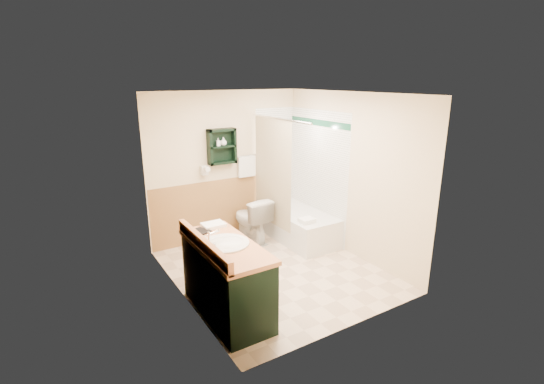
{
  "coord_description": "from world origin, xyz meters",
  "views": [
    {
      "loc": [
        -2.63,
        -4.18,
        2.59
      ],
      "look_at": [
        0.08,
        0.2,
        1.08
      ],
      "focal_mm": 26.0,
      "sensor_mm": 36.0,
      "label": 1
    }
  ],
  "objects_px": {
    "wall_shelf": "(222,146)",
    "vanity": "(227,279)",
    "toilet": "(251,220)",
    "bathtub": "(297,225)",
    "soap_bottle_b": "(223,142)",
    "soap_bottle_a": "(218,144)",
    "hair_dryer": "(204,170)",
    "vanity_book": "(196,225)"
  },
  "relations": [
    {
      "from": "wall_shelf",
      "to": "vanity",
      "type": "height_order",
      "value": "wall_shelf"
    },
    {
      "from": "wall_shelf",
      "to": "toilet",
      "type": "xyz_separation_m",
      "value": [
        0.32,
        -0.32,
        -1.18
      ]
    },
    {
      "from": "bathtub",
      "to": "soap_bottle_b",
      "type": "height_order",
      "value": "soap_bottle_b"
    },
    {
      "from": "soap_bottle_a",
      "to": "bathtub",
      "type": "bearing_deg",
      "value": -29.16
    },
    {
      "from": "wall_shelf",
      "to": "bathtub",
      "type": "bearing_deg",
      "value": -30.82
    },
    {
      "from": "hair_dryer",
      "to": "vanity",
      "type": "distance_m",
      "value": 2.23
    },
    {
      "from": "bathtub",
      "to": "toilet",
      "type": "xyz_separation_m",
      "value": [
        -0.7,
        0.29,
        0.13
      ]
    },
    {
      "from": "hair_dryer",
      "to": "toilet",
      "type": "distance_m",
      "value": 1.09
    },
    {
      "from": "bathtub",
      "to": "toilet",
      "type": "relative_size",
      "value": 1.99
    },
    {
      "from": "hair_dryer",
      "to": "vanity",
      "type": "xyz_separation_m",
      "value": [
        -0.59,
        -2.0,
        -0.77
      ]
    },
    {
      "from": "toilet",
      "to": "vanity",
      "type": "bearing_deg",
      "value": 49.85
    },
    {
      "from": "hair_dryer",
      "to": "vanity",
      "type": "height_order",
      "value": "hair_dryer"
    },
    {
      "from": "hair_dryer",
      "to": "toilet",
      "type": "relative_size",
      "value": 0.32
    },
    {
      "from": "bathtub",
      "to": "vanity_book",
      "type": "relative_size",
      "value": 7.27
    },
    {
      "from": "wall_shelf",
      "to": "toilet",
      "type": "bearing_deg",
      "value": -44.78
    },
    {
      "from": "toilet",
      "to": "soap_bottle_a",
      "type": "relative_size",
      "value": 6.18
    },
    {
      "from": "vanity",
      "to": "bathtub",
      "type": "relative_size",
      "value": 0.89
    },
    {
      "from": "wall_shelf",
      "to": "soap_bottle_a",
      "type": "xyz_separation_m",
      "value": [
        -0.06,
        -0.01,
        0.04
      ]
    },
    {
      "from": "vanity",
      "to": "toilet",
      "type": "distance_m",
      "value": 2.06
    },
    {
      "from": "toilet",
      "to": "soap_bottle_b",
      "type": "distance_m",
      "value": 1.32
    },
    {
      "from": "wall_shelf",
      "to": "soap_bottle_a",
      "type": "relative_size",
      "value": 4.5
    },
    {
      "from": "toilet",
      "to": "vanity_book",
      "type": "distance_m",
      "value": 1.93
    },
    {
      "from": "vanity",
      "to": "soap_bottle_a",
      "type": "bearing_deg",
      "value": 67.09
    },
    {
      "from": "wall_shelf",
      "to": "vanity_book",
      "type": "height_order",
      "value": "wall_shelf"
    },
    {
      "from": "soap_bottle_b",
      "to": "vanity_book",
      "type": "bearing_deg",
      "value": -125.36
    },
    {
      "from": "wall_shelf",
      "to": "bathtub",
      "type": "distance_m",
      "value": 1.78
    },
    {
      "from": "bathtub",
      "to": "soap_bottle_b",
      "type": "xyz_separation_m",
      "value": [
        -1.0,
        0.61,
        1.38
      ]
    },
    {
      "from": "vanity",
      "to": "toilet",
      "type": "relative_size",
      "value": 1.78
    },
    {
      "from": "bathtub",
      "to": "soap_bottle_b",
      "type": "bearing_deg",
      "value": 148.72
    },
    {
      "from": "vanity",
      "to": "vanity_book",
      "type": "height_order",
      "value": "vanity_book"
    },
    {
      "from": "vanity_book",
      "to": "soap_bottle_b",
      "type": "bearing_deg",
      "value": 34.64
    },
    {
      "from": "wall_shelf",
      "to": "hair_dryer",
      "type": "relative_size",
      "value": 2.29
    },
    {
      "from": "bathtub",
      "to": "soap_bottle_b",
      "type": "relative_size",
      "value": 11.77
    },
    {
      "from": "soap_bottle_b",
      "to": "toilet",
      "type": "bearing_deg",
      "value": -46.79
    },
    {
      "from": "soap_bottle_a",
      "to": "vanity",
      "type": "bearing_deg",
      "value": -112.91
    },
    {
      "from": "toilet",
      "to": "wall_shelf",
      "type": "bearing_deg",
      "value": -48.6
    },
    {
      "from": "vanity",
      "to": "vanity_book",
      "type": "distance_m",
      "value": 0.71
    },
    {
      "from": "bathtub",
      "to": "vanity",
      "type": "bearing_deg",
      "value": -144.61
    },
    {
      "from": "wall_shelf",
      "to": "vanity_book",
      "type": "xyz_separation_m",
      "value": [
        -1.06,
        -1.54,
        -0.6
      ]
    },
    {
      "from": "wall_shelf",
      "to": "hair_dryer",
      "type": "distance_m",
      "value": 0.46
    },
    {
      "from": "bathtub",
      "to": "vanity_book",
      "type": "distance_m",
      "value": 2.39
    },
    {
      "from": "wall_shelf",
      "to": "bathtub",
      "type": "relative_size",
      "value": 0.37
    }
  ]
}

